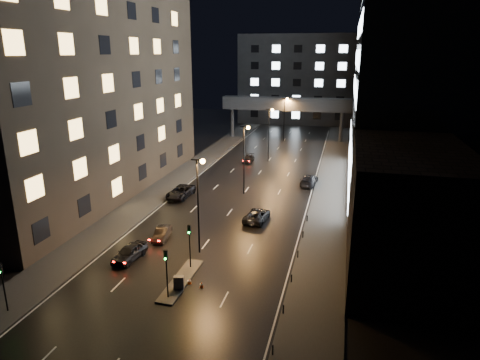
# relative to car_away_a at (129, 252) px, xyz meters

# --- Properties ---
(ground) EXTENTS (160.00, 160.00, 0.00)m
(ground) POSITION_rel_car_away_a_xyz_m (6.32, 35.25, -0.78)
(ground) COLOR black
(ground) RESTS_ON ground
(sidewalk_left) EXTENTS (5.00, 110.00, 0.15)m
(sidewalk_left) POSITION_rel_car_away_a_xyz_m (-6.18, 30.25, -0.71)
(sidewalk_left) COLOR #383533
(sidewalk_left) RESTS_ON ground
(sidewalk_right) EXTENTS (5.00, 110.00, 0.15)m
(sidewalk_right) POSITION_rel_car_away_a_xyz_m (18.82, 30.25, -0.71)
(sidewalk_right) COLOR #383533
(sidewalk_right) RESTS_ON ground
(building_left) EXTENTS (15.00, 48.00, 40.00)m
(building_left) POSITION_rel_car_away_a_xyz_m (-16.18, 19.25, 19.22)
(building_left) COLOR #2D2319
(building_left) RESTS_ON ground
(building_right_low) EXTENTS (10.00, 18.00, 12.00)m
(building_right_low) POSITION_rel_car_away_a_xyz_m (26.32, 4.25, 5.22)
(building_right_low) COLOR black
(building_right_low) RESTS_ON ground
(building_right_glass) EXTENTS (20.00, 36.00, 45.00)m
(building_right_glass) POSITION_rel_car_away_a_xyz_m (31.32, 31.25, 21.72)
(building_right_glass) COLOR black
(building_right_glass) RESTS_ON ground
(building_far) EXTENTS (34.00, 14.00, 25.00)m
(building_far) POSITION_rel_car_away_a_xyz_m (6.32, 93.25, 11.72)
(building_far) COLOR #333335
(building_far) RESTS_ON ground
(skybridge) EXTENTS (30.00, 3.00, 10.00)m
(skybridge) POSITION_rel_car_away_a_xyz_m (6.32, 65.25, 7.56)
(skybridge) COLOR #333335
(skybridge) RESTS_ON ground
(median_island) EXTENTS (1.60, 8.00, 0.15)m
(median_island) POSITION_rel_car_away_a_xyz_m (6.62, -2.75, -0.71)
(median_island) COLOR #383533
(median_island) RESTS_ON ground
(traffic_signal_near) EXTENTS (0.28, 0.34, 4.40)m
(traffic_signal_near) POSITION_rel_car_away_a_xyz_m (6.62, -0.26, 2.31)
(traffic_signal_near) COLOR black
(traffic_signal_near) RESTS_ON median_island
(traffic_signal_far) EXTENTS (0.28, 0.34, 4.40)m
(traffic_signal_far) POSITION_rel_car_away_a_xyz_m (6.62, -5.76, 2.31)
(traffic_signal_far) COLOR black
(traffic_signal_far) RESTS_ON median_island
(traffic_signal_corner) EXTENTS (0.28, 0.34, 4.40)m
(traffic_signal_corner) POSITION_rel_car_away_a_xyz_m (-5.18, -10.76, 2.16)
(traffic_signal_corner) COLOR black
(traffic_signal_corner) RESTS_ON ground
(bollard_row) EXTENTS (0.12, 25.12, 0.90)m
(bollard_row) POSITION_rel_car_away_a_xyz_m (16.52, 1.75, -0.33)
(bollard_row) COLOR black
(bollard_row) RESTS_ON ground
(streetlight_near) EXTENTS (1.45, 0.50, 10.15)m
(streetlight_near) POSITION_rel_car_away_a_xyz_m (6.49, 3.25, 5.72)
(streetlight_near) COLOR black
(streetlight_near) RESTS_ON ground
(streetlight_mid_a) EXTENTS (1.45, 0.50, 10.15)m
(streetlight_mid_a) POSITION_rel_car_away_a_xyz_m (6.49, 23.25, 5.72)
(streetlight_mid_a) COLOR black
(streetlight_mid_a) RESTS_ON ground
(streetlight_mid_b) EXTENTS (1.45, 0.50, 10.15)m
(streetlight_mid_b) POSITION_rel_car_away_a_xyz_m (6.49, 43.25, 5.72)
(streetlight_mid_b) COLOR black
(streetlight_mid_b) RESTS_ON ground
(streetlight_far) EXTENTS (1.45, 0.50, 10.15)m
(streetlight_far) POSITION_rel_car_away_a_xyz_m (6.49, 63.25, 5.72)
(streetlight_far) COLOR black
(streetlight_far) RESTS_ON ground
(car_away_a) EXTENTS (2.36, 4.77, 1.56)m
(car_away_a) POSITION_rel_car_away_a_xyz_m (0.00, 0.00, 0.00)
(car_away_a) COLOR black
(car_away_a) RESTS_ON ground
(car_away_b) EXTENTS (1.88, 4.08, 1.30)m
(car_away_b) POSITION_rel_car_away_a_xyz_m (1.11, 5.45, -0.13)
(car_away_b) COLOR black
(car_away_b) RESTS_ON ground
(car_away_c) EXTENTS (3.02, 5.96, 1.62)m
(car_away_c) POSITION_rel_car_away_a_xyz_m (-2.18, 19.46, 0.03)
(car_away_c) COLOR black
(car_away_c) RESTS_ON ground
(car_away_d) EXTENTS (2.01, 4.52, 1.29)m
(car_away_d) POSITION_rel_car_away_a_xyz_m (2.75, 41.95, -0.14)
(car_away_d) COLOR black
(car_away_d) RESTS_ON ground
(car_toward_a) EXTENTS (2.93, 5.48, 1.47)m
(car_toward_a) POSITION_rel_car_away_a_xyz_m (10.39, 13.28, -0.05)
(car_toward_a) COLOR black
(car_toward_a) RESTS_ON ground
(car_toward_b) EXTENTS (2.72, 5.76, 1.62)m
(car_toward_b) POSITION_rel_car_away_a_xyz_m (15.32, 29.97, 0.03)
(car_toward_b) COLOR black
(car_toward_b) RESTS_ON ground
(utility_cabinet) EXTENTS (0.95, 0.66, 1.20)m
(utility_cabinet) POSITION_rel_car_away_a_xyz_m (7.02, -4.26, -0.03)
(utility_cabinet) COLOR #4C4C4E
(utility_cabinet) RESTS_ON median_island
(cone_a) EXTENTS (0.49, 0.49, 0.46)m
(cone_a) POSITION_rel_car_away_a_xyz_m (7.51, -3.00, -0.55)
(cone_a) COLOR #FF590D
(cone_a) RESTS_ON ground
(cone_b) EXTENTS (0.45, 0.45, 0.54)m
(cone_b) POSITION_rel_car_away_a_xyz_m (8.82, -3.36, -0.51)
(cone_b) COLOR #DD450B
(cone_b) RESTS_ON ground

